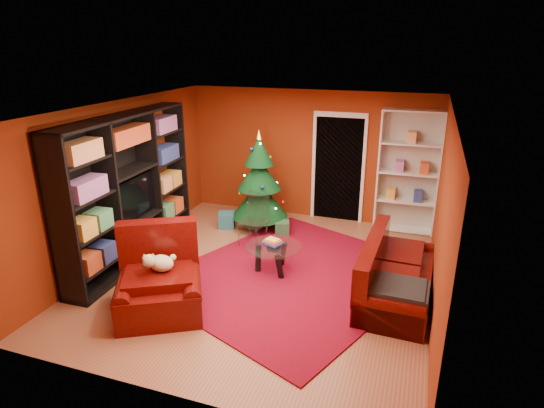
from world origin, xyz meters
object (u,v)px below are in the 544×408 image
(white_bookshelf, at_px, (408,173))
(sofa, at_px, (398,269))
(gift_box_green, at_px, (282,228))
(acrylic_chair, at_px, (253,223))
(rug, at_px, (294,275))
(coffee_table, at_px, (273,259))
(armchair, at_px, (159,281))
(dog, at_px, (161,263))
(gift_box_teal, at_px, (227,220))
(christmas_tree, at_px, (259,181))
(media_unit, at_px, (129,190))

(white_bookshelf, height_order, sofa, white_bookshelf)
(gift_box_green, height_order, acrylic_chair, acrylic_chair)
(rug, xyz_separation_m, white_bookshelf, (1.49, 2.46, 1.15))
(rug, relative_size, gift_box_green, 14.24)
(sofa, height_order, coffee_table, sofa)
(white_bookshelf, relative_size, sofa, 1.18)
(sofa, bearing_deg, armchair, 117.40)
(coffee_table, bearing_deg, dog, -125.98)
(rug, relative_size, dog, 9.36)
(gift_box_teal, xyz_separation_m, sofa, (3.37, -1.59, 0.28))
(gift_box_green, bearing_deg, sofa, -35.71)
(gift_box_green, xyz_separation_m, coffee_table, (0.32, -1.47, 0.10))
(dog, xyz_separation_m, sofa, (2.98, 1.35, -0.26))
(gift_box_teal, distance_m, coffee_table, 2.07)
(gift_box_green, height_order, coffee_table, coffee_table)
(sofa, bearing_deg, gift_box_green, 56.45)
(christmas_tree, bearing_deg, rug, -54.77)
(sofa, bearing_deg, rug, 88.25)
(rug, relative_size, media_unit, 1.19)
(armchair, bearing_deg, rug, 17.38)
(media_unit, xyz_separation_m, coffee_table, (2.39, 0.26, -0.97))
(media_unit, bearing_deg, christmas_tree, 49.38)
(gift_box_teal, distance_m, dog, 3.02)
(christmas_tree, distance_m, dog, 3.17)
(gift_box_green, height_order, white_bookshelf, white_bookshelf)
(rug, xyz_separation_m, dog, (-1.42, -1.45, 0.68))
(gift_box_green, distance_m, acrylic_chair, 0.79)
(coffee_table, relative_size, acrylic_chair, 1.03)
(armchair, height_order, acrylic_chair, armchair)
(rug, height_order, media_unit, media_unit)
(rug, distance_m, gift_box_teal, 2.35)
(gift_box_teal, relative_size, dog, 0.76)
(media_unit, bearing_deg, gift_box_green, 37.78)
(sofa, relative_size, coffee_table, 2.27)
(dog, relative_size, acrylic_chair, 0.46)
(sofa, bearing_deg, media_unit, 93.80)
(gift_box_teal, distance_m, gift_box_green, 1.15)
(gift_box_teal, bearing_deg, dog, -82.37)
(gift_box_teal, height_order, dog, dog)
(gift_box_green, relative_size, armchair, 0.22)
(gift_box_teal, bearing_deg, media_unit, -118.22)
(rug, xyz_separation_m, acrylic_chair, (-1.02, 0.85, 0.42))
(rug, relative_size, christmas_tree, 1.92)
(armchair, bearing_deg, white_bookshelf, 24.54)
(armchair, xyz_separation_m, sofa, (3.00, 1.41, -0.03))
(gift_box_teal, relative_size, coffee_table, 0.34)
(armchair, bearing_deg, acrylic_chair, 50.68)
(acrylic_chair, bearing_deg, media_unit, -138.29)
(sofa, distance_m, coffee_table, 1.92)
(christmas_tree, xyz_separation_m, dog, (-0.22, -3.15, -0.25))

